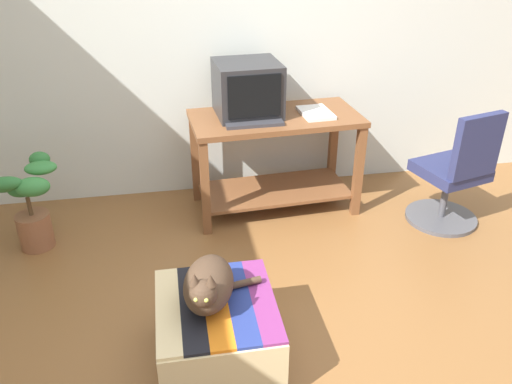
{
  "coord_description": "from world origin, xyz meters",
  "views": [
    {
      "loc": [
        -0.54,
        -1.87,
        2.05
      ],
      "look_at": [
        -0.06,
        0.85,
        0.55
      ],
      "focal_mm": 36.5,
      "sensor_mm": 36.0,
      "label": 1
    }
  ],
  "objects_px": {
    "desk": "(275,147)",
    "cat": "(209,285)",
    "ottoman_with_blanket": "(217,332)",
    "tv_monitor": "(247,89)",
    "potted_plant": "(30,205)",
    "book": "(316,113)",
    "keyboard": "(254,123)",
    "office_chair": "(455,177)"
  },
  "relations": [
    {
      "from": "desk",
      "to": "potted_plant",
      "type": "distance_m",
      "value": 1.74
    },
    {
      "from": "tv_monitor",
      "to": "ottoman_with_blanket",
      "type": "relative_size",
      "value": 0.73
    },
    {
      "from": "cat",
      "to": "book",
      "type": "bearing_deg",
      "value": 71.91
    },
    {
      "from": "keyboard",
      "to": "office_chair",
      "type": "relative_size",
      "value": 0.45
    },
    {
      "from": "keyboard",
      "to": "book",
      "type": "xyz_separation_m",
      "value": [
        0.47,
        0.12,
        0.0
      ]
    },
    {
      "from": "keyboard",
      "to": "ottoman_with_blanket",
      "type": "height_order",
      "value": "keyboard"
    },
    {
      "from": "tv_monitor",
      "to": "office_chair",
      "type": "bearing_deg",
      "value": -24.86
    },
    {
      "from": "ottoman_with_blanket",
      "to": "potted_plant",
      "type": "xyz_separation_m",
      "value": [
        -1.11,
        1.25,
        0.14
      ]
    },
    {
      "from": "ottoman_with_blanket",
      "to": "cat",
      "type": "distance_m",
      "value": 0.3
    },
    {
      "from": "book",
      "to": "ottoman_with_blanket",
      "type": "relative_size",
      "value": 0.46
    },
    {
      "from": "office_chair",
      "to": "potted_plant",
      "type": "bearing_deg",
      "value": -19.0
    },
    {
      "from": "book",
      "to": "potted_plant",
      "type": "relative_size",
      "value": 0.45
    },
    {
      "from": "book",
      "to": "potted_plant",
      "type": "height_order",
      "value": "book"
    },
    {
      "from": "book",
      "to": "ottoman_with_blanket",
      "type": "distance_m",
      "value": 1.83
    },
    {
      "from": "desk",
      "to": "potted_plant",
      "type": "height_order",
      "value": "desk"
    },
    {
      "from": "book",
      "to": "office_chair",
      "type": "bearing_deg",
      "value": -30.02
    },
    {
      "from": "keyboard",
      "to": "cat",
      "type": "relative_size",
      "value": 0.91
    },
    {
      "from": "tv_monitor",
      "to": "cat",
      "type": "relative_size",
      "value": 1.08
    },
    {
      "from": "ottoman_with_blanket",
      "to": "desk",
      "type": "bearing_deg",
      "value": 67.95
    },
    {
      "from": "tv_monitor",
      "to": "ottoman_with_blanket",
      "type": "distance_m",
      "value": 1.79
    },
    {
      "from": "tv_monitor",
      "to": "book",
      "type": "bearing_deg",
      "value": -15.0
    },
    {
      "from": "desk",
      "to": "book",
      "type": "distance_m",
      "value": 0.39
    },
    {
      "from": "cat",
      "to": "office_chair",
      "type": "distance_m",
      "value": 2.12
    },
    {
      "from": "tv_monitor",
      "to": "keyboard",
      "type": "relative_size",
      "value": 1.18
    },
    {
      "from": "tv_monitor",
      "to": "potted_plant",
      "type": "xyz_separation_m",
      "value": [
        -1.52,
        -0.33,
        -0.61
      ]
    },
    {
      "from": "tv_monitor",
      "to": "potted_plant",
      "type": "relative_size",
      "value": 0.72
    },
    {
      "from": "book",
      "to": "cat",
      "type": "distance_m",
      "value": 1.77
    },
    {
      "from": "tv_monitor",
      "to": "cat",
      "type": "distance_m",
      "value": 1.7
    },
    {
      "from": "ottoman_with_blanket",
      "to": "potted_plant",
      "type": "distance_m",
      "value": 1.67
    },
    {
      "from": "desk",
      "to": "tv_monitor",
      "type": "relative_size",
      "value": 2.65
    },
    {
      "from": "tv_monitor",
      "to": "office_chair",
      "type": "distance_m",
      "value": 1.6
    },
    {
      "from": "potted_plant",
      "to": "cat",
      "type": "bearing_deg",
      "value": -49.22
    },
    {
      "from": "desk",
      "to": "ottoman_with_blanket",
      "type": "height_order",
      "value": "desk"
    },
    {
      "from": "keyboard",
      "to": "book",
      "type": "relative_size",
      "value": 1.35
    },
    {
      "from": "book",
      "to": "potted_plant",
      "type": "xyz_separation_m",
      "value": [
        -2.01,
        -0.23,
        -0.44
      ]
    },
    {
      "from": "potted_plant",
      "to": "ottoman_with_blanket",
      "type": "bearing_deg",
      "value": -48.5
    },
    {
      "from": "tv_monitor",
      "to": "keyboard",
      "type": "distance_m",
      "value": 0.28
    },
    {
      "from": "tv_monitor",
      "to": "book",
      "type": "xyz_separation_m",
      "value": [
        0.48,
        -0.1,
        -0.17
      ]
    },
    {
      "from": "cat",
      "to": "potted_plant",
      "type": "distance_m",
      "value": 1.65
    },
    {
      "from": "desk",
      "to": "cat",
      "type": "xyz_separation_m",
      "value": [
        -0.64,
        -1.5,
        -0.02
      ]
    },
    {
      "from": "keyboard",
      "to": "desk",
      "type": "bearing_deg",
      "value": 37.0
    },
    {
      "from": "book",
      "to": "ottoman_with_blanket",
      "type": "height_order",
      "value": "book"
    }
  ]
}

